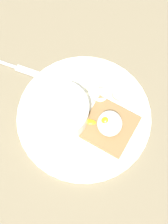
% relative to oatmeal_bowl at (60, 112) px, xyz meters
% --- Properties ---
extents(ground_plane, '(1.20, 1.20, 0.02)m').
position_rel_oatmeal_bowl_xyz_m(ground_plane, '(-0.01, 0.05, -0.05)').
color(ground_plane, '#6E634B').
rests_on(ground_plane, ground).
extents(plate, '(0.30, 0.30, 0.02)m').
position_rel_oatmeal_bowl_xyz_m(plate, '(-0.01, 0.05, -0.03)').
color(plate, white).
rests_on(plate, ground_plane).
extents(oatmeal_bowl, '(0.13, 0.13, 0.06)m').
position_rel_oatmeal_bowl_xyz_m(oatmeal_bowl, '(0.00, 0.00, 0.00)').
color(oatmeal_bowl, white).
rests_on(oatmeal_bowl, plate).
extents(toast_slice, '(0.14, 0.14, 0.01)m').
position_rel_oatmeal_bowl_xyz_m(toast_slice, '(0.01, 0.11, -0.02)').
color(toast_slice, brown).
rests_on(toast_slice, plate).
extents(poached_egg, '(0.06, 0.08, 0.03)m').
position_rel_oatmeal_bowl_xyz_m(poached_egg, '(0.01, 0.11, -0.00)').
color(poached_egg, white).
rests_on(poached_egg, toast_slice).
extents(banana_slice_front, '(0.03, 0.03, 0.01)m').
position_rel_oatmeal_bowl_xyz_m(banana_slice_front, '(-0.07, 0.12, -0.03)').
color(banana_slice_front, beige).
rests_on(banana_slice_front, plate).
extents(banana_slice_left, '(0.04, 0.04, 0.02)m').
position_rel_oatmeal_bowl_xyz_m(banana_slice_left, '(-0.06, 0.08, -0.02)').
color(banana_slice_left, '#FBECBA').
rests_on(banana_slice_left, plate).
extents(banana_slice_back, '(0.03, 0.03, 0.01)m').
position_rel_oatmeal_bowl_xyz_m(banana_slice_back, '(-0.09, 0.09, -0.03)').
color(banana_slice_back, '#F9E4C1').
rests_on(banana_slice_back, plate).
extents(banana_slice_right, '(0.05, 0.05, 0.01)m').
position_rel_oatmeal_bowl_xyz_m(banana_slice_right, '(-0.08, 0.06, -0.03)').
color(banana_slice_right, '#FAEDC3').
rests_on(banana_slice_right, plate).
extents(knife, '(0.05, 0.14, 0.01)m').
position_rel_oatmeal_bowl_xyz_m(knife, '(-0.12, -0.13, -0.04)').
color(knife, silver).
rests_on(knife, ground_plane).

